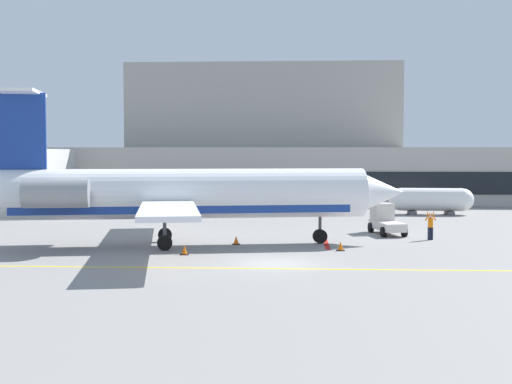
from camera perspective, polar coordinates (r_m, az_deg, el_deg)
ground at (r=37.23m, az=1.65°, el=-5.82°), size 120.00×120.00×0.11m
terminal_building at (r=85.92m, az=1.00°, el=3.18°), size 79.85×17.46×16.32m
jet_bridge_west at (r=69.96m, az=-17.70°, el=2.30°), size 2.40×21.33×6.21m
regional_jet at (r=44.05m, az=-6.56°, el=-0.17°), size 28.94×23.89×9.44m
baggage_tug at (r=51.16m, az=10.33°, el=-2.24°), size 2.43×4.31×2.12m
pushback_tractor at (r=64.09m, az=-4.80°, el=-1.15°), size 3.64×3.29×1.99m
fuel_tank at (r=67.48m, az=13.86°, el=-0.60°), size 7.76×2.40×2.46m
marshaller at (r=48.20m, az=13.83°, el=-2.63°), size 0.82×0.34×1.88m
safety_cone_alpha at (r=40.42m, az=-5.76°, el=-4.68°), size 0.47×0.47×0.55m
safety_cone_bravo at (r=44.64m, az=-1.61°, el=-3.91°), size 0.47×0.47×0.55m
safety_cone_charlie at (r=42.12m, az=6.80°, el=-4.37°), size 0.47×0.47×0.55m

